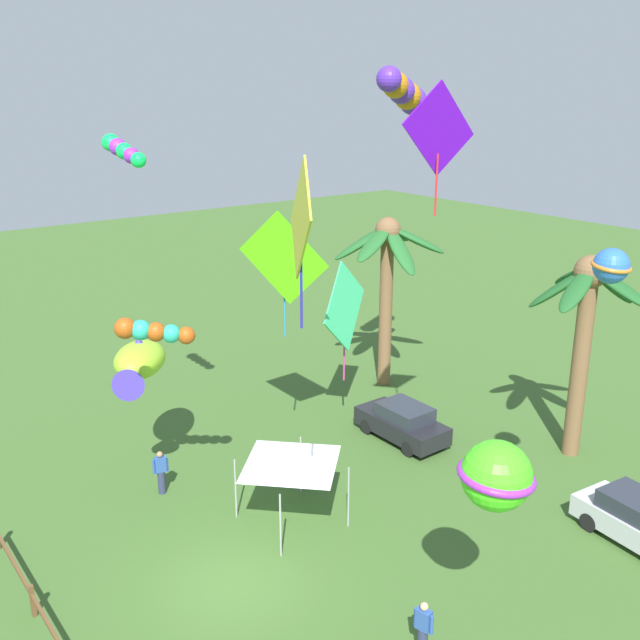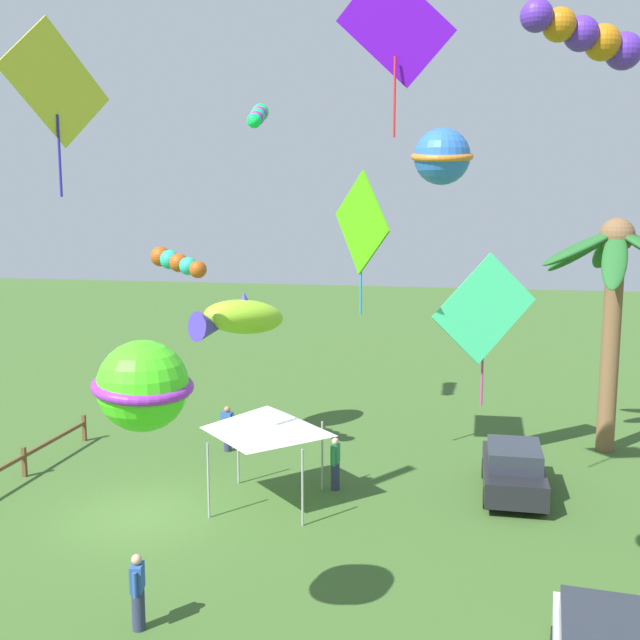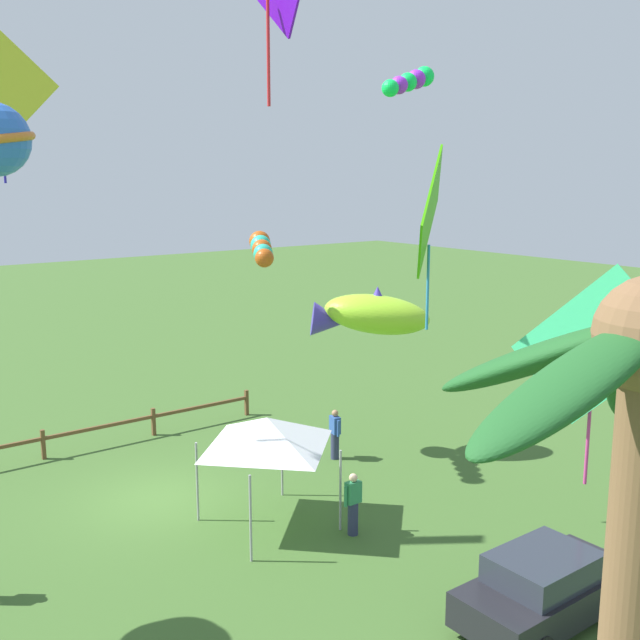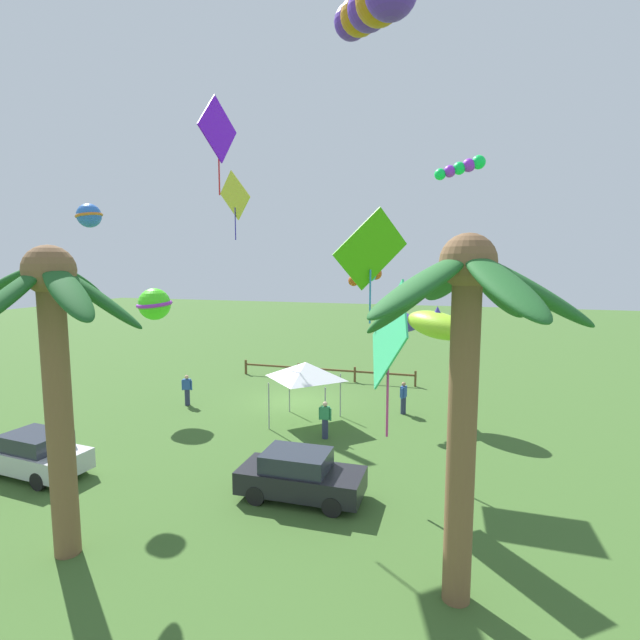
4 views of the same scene
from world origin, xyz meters
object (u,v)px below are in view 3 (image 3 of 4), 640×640
at_px(kite_diamond_3, 594,348).
at_px(spectator_1, 353,504).
at_px(parked_car_1, 545,588).
at_px(festival_tent, 267,432).
at_px(kite_diamond_5, 430,215).
at_px(kite_tube_2, 262,248).
at_px(kite_fish_4, 370,315).
at_px(kite_tube_0, 410,81).
at_px(spectator_0, 335,434).

bearing_deg(kite_diamond_3, spectator_1, -52.44).
height_order(parked_car_1, festival_tent, festival_tent).
bearing_deg(parked_car_1, festival_tent, -73.04).
bearing_deg(kite_diamond_5, kite_diamond_3, 109.09).
xyz_separation_m(kite_tube_2, kite_diamond_3, (-2.57, 9.31, -1.59)).
bearing_deg(kite_fish_4, festival_tent, 24.78).
bearing_deg(kite_tube_2, kite_tube_0, 163.01).
bearing_deg(kite_diamond_5, kite_tube_2, -77.20).
distance_m(kite_diamond_3, kite_diamond_5, 4.85).
height_order(spectator_0, kite_diamond_3, kite_diamond_3).
bearing_deg(parked_car_1, kite_diamond_3, -159.63).
bearing_deg(parked_car_1, spectator_0, -102.33).
relative_size(kite_tube_2, kite_fish_4, 0.54).
xyz_separation_m(spectator_1, festival_tent, (1.40, -1.67, 1.65)).
height_order(spectator_0, kite_diamond_5, kite_diamond_5).
xyz_separation_m(kite_diamond_3, kite_diamond_5, (1.31, -3.78, 2.74)).
bearing_deg(kite_tube_2, parked_car_1, 90.06).
xyz_separation_m(kite_fish_4, kite_diamond_5, (2.14, 4.63, 3.35)).
bearing_deg(parked_car_1, kite_fish_4, -109.90).
xyz_separation_m(kite_tube_0, kite_diamond_3, (1.87, 7.96, -6.41)).
height_order(parked_car_1, kite_tube_0, kite_tube_0).
height_order(spectator_0, kite_tube_0, kite_tube_0).
relative_size(parked_car_1, spectator_0, 2.46).
bearing_deg(festival_tent, spectator_0, -147.95).
xyz_separation_m(kite_tube_2, kite_diamond_5, (-1.26, 5.53, 1.15)).
bearing_deg(spectator_1, parked_car_1, 97.52).
bearing_deg(parked_car_1, kite_tube_0, -116.45).
height_order(festival_tent, kite_tube_0, kite_tube_0).
relative_size(spectator_1, kite_tube_2, 0.75).
distance_m(spectator_0, kite_diamond_3, 9.50).
xyz_separation_m(spectator_0, kite_diamond_5, (0.81, 4.70, 7.00)).
distance_m(spectator_0, kite_fish_4, 3.88).
bearing_deg(festival_tent, kite_fish_4, -155.22).
relative_size(spectator_1, festival_tent, 0.56).
bearing_deg(parked_car_1, spectator_1, -82.48).
bearing_deg(kite_diamond_3, kite_diamond_5, -70.91).
distance_m(spectator_1, festival_tent, 2.74).
relative_size(spectator_1, kite_diamond_5, 0.36).
relative_size(spectator_0, kite_diamond_3, 0.32).
xyz_separation_m(parked_car_1, spectator_0, (-2.06, -9.43, 0.06)).
xyz_separation_m(spectator_1, kite_fish_4, (-4.07, -4.20, 3.64)).
height_order(kite_diamond_3, kite_fish_4, kite_diamond_3).
xyz_separation_m(parked_car_1, festival_tent, (2.08, -6.83, 1.72)).
bearing_deg(kite_tube_0, spectator_1, 36.23).
height_order(kite_tube_0, kite_diamond_5, kite_tube_0).
bearing_deg(festival_tent, kite_tube_0, -162.37).
distance_m(kite_tube_0, kite_tube_2, 6.70).
relative_size(festival_tent, kite_fish_4, 0.73).
bearing_deg(spectator_1, kite_diamond_3, 127.56).
xyz_separation_m(kite_tube_0, kite_diamond_5, (3.18, 4.18, -3.67)).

